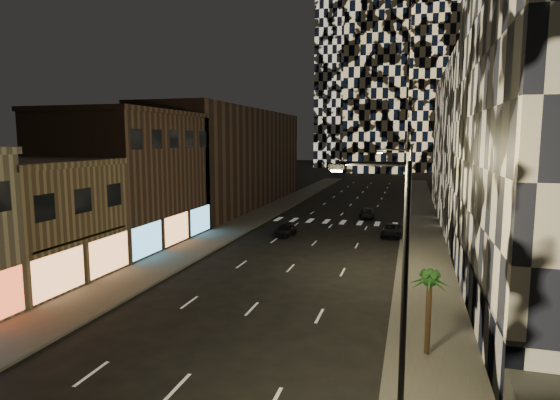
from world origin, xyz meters
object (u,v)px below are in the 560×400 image
Objects in this scene: streetlight_far at (406,201)px; car_dark_midlane at (285,230)px; streetlight_near at (397,282)px; car_dark_rightlane at (392,231)px; palm_tree at (430,285)px; car_dark_oncoming at (367,213)px.

streetlight_far reaches higher than car_dark_midlane.
streetlight_near and streetlight_far have the same top height.
car_dark_midlane is at bearing -161.87° from car_dark_rightlane.
car_dark_midlane is 27.35m from palm_tree.
streetlight_near is at bearing 93.16° from car_dark_oncoming.
streetlight_near reaches higher than car_dark_oncoming.
palm_tree is at bearing -80.83° from car_dark_rightlane.
car_dark_midlane is 15.30m from car_dark_oncoming.
streetlight_far reaches higher than car_dark_oncoming.
car_dark_midlane is (-11.85, 10.36, -4.71)m from streetlight_far.
car_dark_rightlane is (3.50, -10.87, -0.03)m from car_dark_oncoming.
streetlight_near is at bearing -84.13° from car_dark_rightlane.
car_dark_rightlane is at bearing 104.70° from car_dark_oncoming.
palm_tree is (13.13, -23.84, 2.70)m from car_dark_midlane.
palm_tree is (6.13, -37.44, 2.71)m from car_dark_oncoming.
streetlight_near is 2.37× the size of car_dark_midlane.
car_dark_oncoming is at bearing 101.45° from streetlight_far.
streetlight_near is 33.46m from car_dark_rightlane.
car_dark_rightlane is 1.14× the size of palm_tree.
car_dark_rightlane is at bearing 95.65° from palm_tree.
car_dark_oncoming is 11.42m from car_dark_rightlane.
streetlight_far is at bearing -80.56° from car_dark_rightlane.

